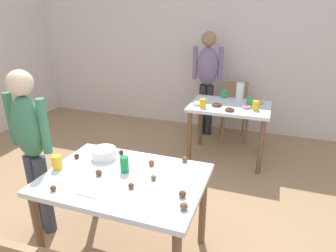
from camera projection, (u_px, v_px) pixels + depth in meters
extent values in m
cube|color=silver|center=(213.00, 49.00, 4.76)|extent=(6.40, 0.10, 2.60)
cube|color=silver|center=(124.00, 179.00, 2.20)|extent=(1.18, 0.83, 0.04)
cylinder|color=brown|center=(39.00, 235.00, 2.19)|extent=(0.06, 0.06, 0.71)
cylinder|color=brown|center=(93.00, 185.00, 2.82)|extent=(0.06, 0.06, 0.71)
cylinder|color=brown|center=(203.00, 208.00, 2.49)|extent=(0.06, 0.06, 0.71)
cube|color=silver|center=(230.00, 106.00, 3.84)|extent=(1.01, 0.72, 0.04)
cylinder|color=brown|center=(189.00, 137.00, 3.85)|extent=(0.06, 0.06, 0.71)
cylinder|color=brown|center=(261.00, 147.00, 3.57)|extent=(0.06, 0.06, 0.71)
cylinder|color=brown|center=(200.00, 122.00, 4.38)|extent=(0.06, 0.06, 0.71)
cylinder|color=brown|center=(263.00, 129.00, 4.10)|extent=(0.06, 0.06, 0.71)
cube|color=olive|center=(235.00, 113.00, 4.51)|extent=(0.48, 0.48, 0.04)
cube|color=olive|center=(235.00, 95.00, 4.59)|extent=(0.38, 0.12, 0.42)
cylinder|color=olive|center=(246.00, 132.00, 4.42)|extent=(0.04, 0.04, 0.41)
cylinder|color=olive|center=(223.00, 131.00, 4.45)|extent=(0.04, 0.04, 0.41)
cylinder|color=olive|center=(243.00, 124.00, 4.73)|extent=(0.04, 0.04, 0.41)
cylinder|color=olive|center=(222.00, 123.00, 4.77)|extent=(0.04, 0.04, 0.41)
cylinder|color=#383D4C|center=(36.00, 192.00, 2.67)|extent=(0.11, 0.11, 0.75)
cylinder|color=#383D4C|center=(45.00, 196.00, 2.62)|extent=(0.11, 0.11, 0.75)
ellipsoid|color=#3D7A56|center=(28.00, 127.00, 2.41)|extent=(0.34, 0.24, 0.53)
sphere|color=beige|center=(20.00, 83.00, 2.28)|extent=(0.20, 0.20, 0.20)
cylinder|color=#3D7A56|center=(11.00, 119.00, 2.48)|extent=(0.08, 0.08, 0.45)
cylinder|color=#3D7A56|center=(44.00, 127.00, 2.32)|extent=(0.08, 0.08, 0.45)
cylinder|color=#28282D|center=(209.00, 110.00, 4.72)|extent=(0.11, 0.11, 0.81)
cylinder|color=#28282D|center=(202.00, 110.00, 4.74)|extent=(0.11, 0.11, 0.81)
ellipsoid|color=slate|center=(208.00, 66.00, 4.48)|extent=(0.34, 0.24, 0.57)
sphere|color=#997051|center=(209.00, 39.00, 4.33)|extent=(0.22, 0.22, 0.22)
cylinder|color=slate|center=(221.00, 64.00, 4.42)|extent=(0.08, 0.08, 0.49)
cylinder|color=slate|center=(195.00, 63.00, 4.50)|extent=(0.08, 0.08, 0.49)
cylinder|color=white|center=(104.00, 153.00, 2.46)|extent=(0.20, 0.20, 0.08)
cylinder|color=#198438|center=(124.00, 164.00, 2.25)|extent=(0.07, 0.07, 0.12)
cube|color=silver|center=(88.00, 196.00, 1.97)|extent=(0.17, 0.02, 0.01)
cylinder|color=yellow|center=(57.00, 162.00, 2.29)|extent=(0.07, 0.07, 0.11)
sphere|color=brown|center=(182.00, 194.00, 1.95)|extent=(0.05, 0.05, 0.05)
sphere|color=#3D2319|center=(121.00, 152.00, 2.53)|extent=(0.04, 0.04, 0.04)
sphere|color=brown|center=(151.00, 163.00, 2.35)|extent=(0.05, 0.05, 0.05)
sphere|color=brown|center=(131.00, 186.00, 2.05)|extent=(0.04, 0.04, 0.04)
sphere|color=#3D2319|center=(77.00, 156.00, 2.46)|extent=(0.04, 0.04, 0.04)
sphere|color=brown|center=(99.00, 172.00, 2.21)|extent=(0.05, 0.05, 0.05)
sphere|color=brown|center=(153.00, 178.00, 2.15)|extent=(0.04, 0.04, 0.04)
sphere|color=brown|center=(184.00, 206.00, 1.83)|extent=(0.05, 0.05, 0.05)
sphere|color=brown|center=(53.00, 188.00, 2.02)|extent=(0.04, 0.04, 0.04)
sphere|color=brown|center=(185.00, 159.00, 2.40)|extent=(0.05, 0.05, 0.05)
cylinder|color=white|center=(240.00, 91.00, 4.00)|extent=(0.11, 0.11, 0.23)
cylinder|color=green|center=(250.00, 102.00, 3.78)|extent=(0.08, 0.08, 0.10)
cylinder|color=yellow|center=(203.00, 103.00, 3.71)|extent=(0.08, 0.08, 0.11)
cylinder|color=yellow|center=(256.00, 105.00, 3.63)|extent=(0.08, 0.08, 0.11)
cylinder|color=green|center=(224.00, 94.00, 4.13)|extent=(0.08, 0.08, 0.10)
torus|color=brown|center=(230.00, 110.00, 3.60)|extent=(0.12, 0.12, 0.03)
torus|color=brown|center=(217.00, 105.00, 3.78)|extent=(0.13, 0.13, 0.04)
torus|color=pink|center=(247.00, 107.00, 3.70)|extent=(0.11, 0.11, 0.03)
torus|color=gold|center=(258.00, 102.00, 3.88)|extent=(0.13, 0.13, 0.04)
torus|color=white|center=(198.00, 103.00, 3.83)|extent=(0.13, 0.13, 0.04)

